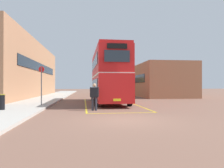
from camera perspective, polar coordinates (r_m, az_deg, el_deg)
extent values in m
plane|color=brown|center=(24.22, -2.60, -4.17)|extent=(135.60, 135.60, 0.00)
cube|color=#B2ADA3|center=(26.98, -16.91, -3.61)|extent=(4.00, 57.60, 0.14)
cube|color=#AD7A56|center=(31.30, -23.78, 3.44)|extent=(5.62, 25.87, 7.33)
cube|color=#19232D|center=(30.61, -18.68, 4.20)|extent=(0.06, 19.66, 1.10)
cube|color=#9E6647|center=(34.02, 11.23, 0.82)|extent=(6.49, 17.02, 4.61)
cube|color=#232D38|center=(33.17, 5.84, 1.25)|extent=(0.06, 12.94, 1.10)
cylinder|color=black|center=(22.31, -5.28, -3.21)|extent=(0.30, 1.01, 1.00)
cylinder|color=black|center=(22.57, 1.30, -3.18)|extent=(0.30, 1.01, 1.00)
cylinder|color=black|center=(16.05, -4.30, -4.34)|extent=(0.30, 1.01, 1.00)
cylinder|color=black|center=(16.41, 4.78, -4.25)|extent=(0.30, 1.01, 1.00)
cube|color=red|center=(19.26, -1.02, -0.99)|extent=(2.70, 10.17, 2.10)
cube|color=red|center=(19.35, -1.02, 5.24)|extent=(2.70, 9.96, 2.10)
cube|color=red|center=(19.49, -1.02, 8.61)|extent=(2.59, 9.86, 0.20)
cube|color=silver|center=(19.27, -1.02, 2.13)|extent=(2.73, 10.06, 0.14)
cube|color=#232D38|center=(19.15, -4.81, -0.10)|extent=(0.19, 8.30, 0.84)
cube|color=#232D38|center=(19.25, -4.81, 5.57)|extent=(0.19, 8.30, 0.84)
cube|color=#232D38|center=(19.45, 2.71, -0.10)|extent=(0.19, 8.30, 0.84)
cube|color=#232D38|center=(19.55, 2.70, 5.48)|extent=(0.19, 8.30, 0.84)
cube|color=#232D38|center=(14.36, 1.39, 7.58)|extent=(1.75, 0.07, 0.80)
cube|color=black|center=(14.47, 1.39, 10.25)|extent=(1.38, 0.07, 0.36)
cube|color=#232D38|center=(24.31, -2.43, 0.09)|extent=(2.01, 0.08, 1.00)
cube|color=yellow|center=(14.26, 1.39, -4.32)|extent=(0.52, 0.04, 0.16)
cylinder|color=black|center=(43.05, -1.80, -1.88)|extent=(0.32, 0.94, 0.92)
cylinder|color=black|center=(43.18, 1.62, -1.87)|extent=(0.32, 0.94, 0.92)
cylinder|color=black|center=(37.11, -1.62, -2.12)|extent=(0.32, 0.94, 0.92)
cylinder|color=black|center=(37.25, 2.34, -2.12)|extent=(0.32, 0.94, 0.92)
cube|color=gold|center=(40.11, 0.12, -0.36)|extent=(3.14, 10.06, 2.60)
cube|color=silver|center=(40.13, 0.12, 1.58)|extent=(2.96, 9.65, 0.12)
cube|color=#232D38|center=(40.07, -1.68, 0.14)|extent=(0.55, 7.92, 0.96)
cube|color=#232D38|center=(40.20, 1.92, 0.14)|extent=(0.55, 7.92, 0.96)
cube|color=#232D38|center=(45.08, -0.21, 0.02)|extent=(1.99, 0.17, 1.10)
cylinder|color=#2D2D38|center=(13.54, -4.34, -5.41)|extent=(0.14, 0.14, 0.85)
cylinder|color=#2D2D38|center=(13.59, -5.27, -5.39)|extent=(0.14, 0.14, 0.85)
cube|color=black|center=(13.52, -4.80, -2.27)|extent=(0.53, 0.33, 0.64)
cylinder|color=black|center=(13.47, -3.77, -2.14)|extent=(0.09, 0.09, 0.60)
cylinder|color=black|center=(13.57, -5.83, -2.13)|extent=(0.09, 0.09, 0.60)
sphere|color=tan|center=(13.49, -4.82, -0.31)|extent=(0.23, 0.23, 0.23)
cylinder|color=black|center=(14.41, -27.81, -4.42)|extent=(0.41, 0.41, 0.89)
cylinder|color=olive|center=(14.38, -27.81, -2.56)|extent=(0.43, 0.43, 0.04)
cylinder|color=#4C4C51|center=(16.67, -18.57, -0.49)|extent=(0.08, 0.08, 2.86)
cylinder|color=red|center=(16.72, -18.56, 3.79)|extent=(0.44, 0.10, 0.44)
cube|color=gold|center=(18.18, -7.17, -5.44)|extent=(0.35, 12.12, 0.01)
cube|color=gold|center=(18.68, 5.58, -5.30)|extent=(0.35, 12.12, 0.01)
cube|color=gold|center=(12.36, 2.79, -7.85)|extent=(4.23, 0.20, 0.01)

